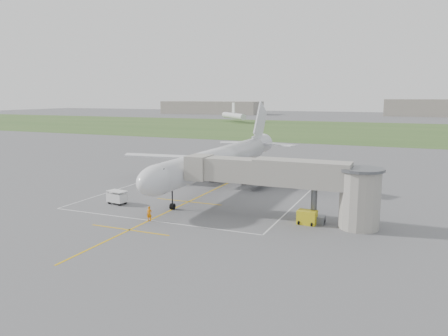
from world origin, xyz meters
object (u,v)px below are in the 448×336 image
at_px(jet_bridge, 295,181).
at_px(ramp_worker_nose, 149,214).
at_px(ramp_worker_wing, 171,177).
at_px(airliner, 220,160).
at_px(gpu_unit, 307,217).
at_px(baggage_cart, 117,197).

relative_size(jet_bridge, ramp_worker_nose, 13.50).
xyz_separation_m(jet_bridge, ramp_worker_wing, (-24.48, 13.96, -3.77)).
relative_size(airliner, ramp_worker_nose, 26.96).
bearing_deg(gpu_unit, ramp_worker_wing, 154.35).
height_order(airliner, gpu_unit, airliner).
relative_size(gpu_unit, ramp_worker_wing, 1.15).
bearing_deg(airliner, baggage_cart, -118.12).
height_order(airliner, baggage_cart, airliner).
height_order(gpu_unit, baggage_cart, baggage_cart).
distance_m(airliner, ramp_worker_nose, 21.21).
bearing_deg(gpu_unit, jet_bridge, 160.21).
distance_m(gpu_unit, ramp_worker_nose, 18.26).
xyz_separation_m(gpu_unit, baggage_cart, (-25.75, -0.64, 0.14)).
bearing_deg(gpu_unit, airliner, 142.95).
distance_m(jet_bridge, ramp_worker_wing, 28.43).
relative_size(jet_bridge, ramp_worker_wing, 12.05).
bearing_deg(baggage_cart, airliner, 72.15).
height_order(airliner, ramp_worker_nose, airliner).
height_order(jet_bridge, ramp_worker_nose, jet_bridge).
relative_size(airliner, ramp_worker_wing, 24.07).
xyz_separation_m(jet_bridge, baggage_cart, (-24.07, -1.37, -3.81)).
height_order(gpu_unit, ramp_worker_wing, ramp_worker_wing).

